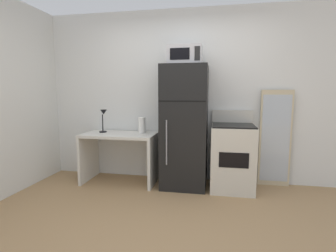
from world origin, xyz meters
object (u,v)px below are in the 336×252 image
object	(u,v)px
refrigerator	(185,127)
microwave	(185,55)
desk	(120,148)
desk_lamp	(103,117)
leaning_mirror	(275,139)
oven_range	(232,157)
paper_towel_roll	(142,125)

from	to	relation	value
refrigerator	microwave	bearing A→B (deg)	-89.67
desk	refrigerator	world-z (taller)	refrigerator
desk_lamp	microwave	size ratio (longest dim) A/B	0.77
desk	leaning_mirror	bearing A→B (deg)	6.67
microwave	oven_range	size ratio (longest dim) A/B	0.42
desk_lamp	refrigerator	bearing A→B (deg)	-1.05
microwave	refrigerator	bearing A→B (deg)	90.33
desk_lamp	oven_range	xyz separation A→B (m)	(1.93, -0.02, -0.52)
refrigerator	leaning_mirror	distance (m)	1.32
leaning_mirror	microwave	bearing A→B (deg)	-167.91
paper_towel_roll	leaning_mirror	bearing A→B (deg)	4.59
paper_towel_roll	leaning_mirror	size ratio (longest dim) A/B	0.17
desk_lamp	oven_range	distance (m)	2.00
desk	paper_towel_roll	xyz separation A→B (m)	(0.31, 0.11, 0.35)
refrigerator	paper_towel_roll	bearing A→B (deg)	171.60
paper_towel_roll	refrigerator	distance (m)	0.67
desk	refrigerator	xyz separation A→B (m)	(0.98, 0.01, 0.35)
microwave	oven_range	bearing A→B (deg)	1.76
desk	microwave	size ratio (longest dim) A/B	2.37
desk	microwave	world-z (taller)	microwave
desk	oven_range	distance (m)	1.66
desk_lamp	paper_towel_roll	world-z (taller)	desk_lamp
paper_towel_roll	oven_range	xyz separation A→B (m)	(1.34, -0.10, -0.40)
microwave	leaning_mirror	world-z (taller)	microwave
refrigerator	oven_range	bearing A→B (deg)	-0.03
oven_range	refrigerator	bearing A→B (deg)	179.97
desk_lamp	microwave	bearing A→B (deg)	-2.02
desk	refrigerator	bearing A→B (deg)	0.59
desk	leaning_mirror	size ratio (longest dim) A/B	0.78
microwave	oven_range	world-z (taller)	microwave
refrigerator	oven_range	size ratio (longest dim) A/B	1.58
oven_range	leaning_mirror	world-z (taller)	leaning_mirror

